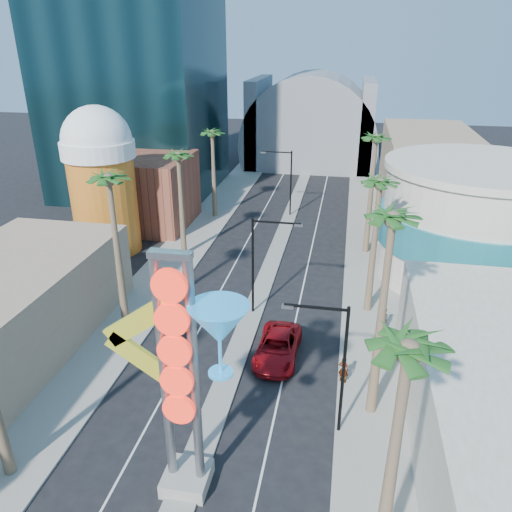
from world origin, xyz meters
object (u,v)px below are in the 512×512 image
at_px(neon_sign, 196,364).
at_px(pedestrian_b, 383,319).
at_px(red_pickup, 278,347).
at_px(pedestrian_a, 343,370).

distance_m(neon_sign, pedestrian_b, 19.59).
relative_size(red_pickup, pedestrian_a, 3.34).
bearing_deg(pedestrian_a, red_pickup, -5.08).
distance_m(red_pickup, pedestrian_a, 4.93).
bearing_deg(pedestrian_a, neon_sign, 74.41).
height_order(red_pickup, pedestrian_a, pedestrian_a).
height_order(pedestrian_a, pedestrian_b, pedestrian_b).
xyz_separation_m(red_pickup, pedestrian_a, (4.49, -2.01, 0.21)).
distance_m(pedestrian_a, pedestrian_b, 7.27).
bearing_deg(pedestrian_b, pedestrian_a, 67.19).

